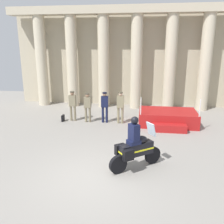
{
  "coord_description": "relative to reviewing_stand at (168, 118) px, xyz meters",
  "views": [
    {
      "loc": [
        1.49,
        -6.97,
        4.16
      ],
      "look_at": [
        0.09,
        3.24,
        1.31
      ],
      "focal_mm": 38.73,
      "sensor_mm": 36.0,
      "label": 1
    }
  ],
  "objects": [
    {
      "name": "officer_in_row_2",
      "position": [
        -3.43,
        -0.11,
        0.65
      ],
      "size": [
        0.38,
        0.24,
        1.7
      ],
      "rotation": [
        0.0,
        0.0,
        3.15
      ],
      "color": "#141938",
      "rests_on": "ground_plane"
    },
    {
      "name": "officer_in_row_0",
      "position": [
        -5.27,
        -0.04,
        0.64
      ],
      "size": [
        0.38,
        0.24,
        1.7
      ],
      "rotation": [
        0.0,
        0.0,
        3.15
      ],
      "color": "#7A7056",
      "rests_on": "ground_plane"
    },
    {
      "name": "officer_in_row_3",
      "position": [
        -2.56,
        -0.15,
        0.68
      ],
      "size": [
        0.38,
        0.24,
        1.76
      ],
      "rotation": [
        0.0,
        0.0,
        3.15
      ],
      "color": "#847A5B",
      "rests_on": "ground_plane"
    },
    {
      "name": "colonnade_backdrop",
      "position": [
        -1.9,
        3.97,
        3.26
      ],
      "size": [
        17.08,
        1.6,
        6.77
      ],
      "color": "#B6AB91",
      "rests_on": "ground_plane"
    },
    {
      "name": "motorcycle_with_rider",
      "position": [
        -1.55,
        -5.16,
        0.44
      ],
      "size": [
        1.74,
        1.36,
        1.9
      ],
      "rotation": [
        0.0,
        0.0,
        0.64
      ],
      "color": "black",
      "rests_on": "ground_plane"
    },
    {
      "name": "reviewing_stand",
      "position": [
        0.0,
        0.0,
        0.0
      ],
      "size": [
        3.05,
        2.49,
        1.64
      ],
      "color": "#A51919",
      "rests_on": "ground_plane"
    },
    {
      "name": "officer_in_row_1",
      "position": [
        -4.38,
        -0.17,
        0.61
      ],
      "size": [
        0.38,
        0.24,
        1.64
      ],
      "rotation": [
        0.0,
        0.0,
        3.15
      ],
      "color": "#7A7056",
      "rests_on": "ground_plane"
    },
    {
      "name": "ground_plane",
      "position": [
        -2.77,
        -5.84,
        -0.36
      ],
      "size": [
        28.0,
        28.0,
        0.0
      ],
      "primitive_type": "plane",
      "color": "gray"
    },
    {
      "name": "briefcase_on_ground",
      "position": [
        -5.82,
        -0.22,
        -0.18
      ],
      "size": [
        0.1,
        0.32,
        0.36
      ],
      "primitive_type": "cube",
      "color": "black",
      "rests_on": "ground_plane"
    }
  ]
}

